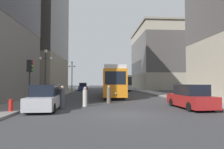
{
  "coord_description": "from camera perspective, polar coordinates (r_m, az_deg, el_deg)",
  "views": [
    {
      "loc": [
        -1.49,
        -11.89,
        2.01
      ],
      "look_at": [
        0.12,
        13.82,
        3.01
      ],
      "focal_mm": 30.85,
      "sensor_mm": 36.0,
      "label": 1
    }
  ],
  "objects": [
    {
      "name": "ground_plane",
      "position": [
        12.15,
        3.59,
        -11.74
      ],
      "size": [
        200.0,
        200.0,
        0.0
      ],
      "primitive_type": "plane",
      "color": "#38383A"
    },
    {
      "name": "sidewalk_left",
      "position": [
        52.35,
        -10.93,
        -4.3
      ],
      "size": [
        2.95,
        120.0,
        0.15
      ],
      "primitive_type": "cube",
      "color": "gray",
      "rests_on": "ground"
    },
    {
      "name": "sidewalk_right",
      "position": [
        52.82,
        6.94,
        -4.31
      ],
      "size": [
        2.95,
        120.0,
        0.15
      ],
      "primitive_type": "cube",
      "color": "gray",
      "rests_on": "ground"
    },
    {
      "name": "streetcar",
      "position": [
        27.59,
        0.36,
        -2.04
      ],
      "size": [
        3.16,
        14.97,
        3.89
      ],
      "rotation": [
        0.0,
        0.0,
        -0.04
      ],
      "color": "black",
      "rests_on": "ground"
    },
    {
      "name": "transit_bus",
      "position": [
        46.09,
        3.01,
        -2.3
      ],
      "size": [
        2.81,
        12.69,
        3.45
      ],
      "rotation": [
        0.0,
        0.0,
        0.02
      ],
      "color": "black",
      "rests_on": "ground"
    },
    {
      "name": "parked_car_left_near",
      "position": [
        14.6,
        -19.14,
        -6.69
      ],
      "size": [
        2.04,
        4.55,
        1.82
      ],
      "rotation": [
        0.0,
        0.0,
        0.04
      ],
      "color": "black",
      "rests_on": "ground"
    },
    {
      "name": "parked_car_left_mid",
      "position": [
        45.14,
        -8.55,
        -3.68
      ],
      "size": [
        1.89,
        4.37,
        1.82
      ],
      "rotation": [
        0.0,
        0.0,
        -0.0
      ],
      "color": "black",
      "rests_on": "ground"
    },
    {
      "name": "parked_car_right_far",
      "position": [
        15.85,
        22.24,
        -6.28
      ],
      "size": [
        2.07,
        4.73,
        1.82
      ],
      "rotation": [
        0.0,
        0.0,
        3.19
      ],
      "color": "black",
      "rests_on": "ground"
    },
    {
      "name": "pedestrian_crossing_near",
      "position": [
        18.32,
        -0.98,
        -6.08
      ],
      "size": [
        0.37,
        0.37,
        1.67
      ],
      "rotation": [
        0.0,
        0.0,
        2.51
      ],
      "color": "#6B5B4C",
      "rests_on": "ground"
    },
    {
      "name": "pedestrian_crossing_far",
      "position": [
        15.24,
        -14.56,
        -6.71
      ],
      "size": [
        0.39,
        0.39,
        1.72
      ],
      "rotation": [
        0.0,
        0.0,
        4.59
      ],
      "color": "#4C4C56",
      "rests_on": "ground"
    },
    {
      "name": "pedestrian_on_sidewalk",
      "position": [
        16.06,
        -8.02,
        -6.71
      ],
      "size": [
        0.36,
        0.36,
        1.61
      ],
      "rotation": [
        0.0,
        0.0,
        5.1
      ],
      "color": "beige",
      "rests_on": "ground"
    },
    {
      "name": "traffic_light_near_left",
      "position": [
        16.61,
        -23.16,
        1.11
      ],
      "size": [
        0.47,
        0.36,
        3.61
      ],
      "color": "#232328",
      "rests_on": "sidewalk_left"
    },
    {
      "name": "lamp_post_left_near",
      "position": [
        21.64,
        -19.09,
        2.26
      ],
      "size": [
        1.41,
        0.36,
        5.32
      ],
      "color": "#333338",
      "rests_on": "sidewalk_left"
    },
    {
      "name": "lamp_post_left_far",
      "position": [
        40.67,
        -11.77,
        0.8
      ],
      "size": [
        1.41,
        0.36,
        6.13
      ],
      "color": "#333338",
      "rests_on": "sidewalk_left"
    },
    {
      "name": "fire_hydrant",
      "position": [
        13.99,
        -27.77,
        -8.07
      ],
      "size": [
        0.26,
        0.26,
        0.75
      ],
      "primitive_type": "cylinder",
      "color": "red",
      "rests_on": "sidewalk_left"
    },
    {
      "name": "building_left_midblock",
      "position": [
        45.32,
        -23.31,
        14.57
      ],
      "size": [
        13.98,
        18.44,
        29.04
      ],
      "color": "gray",
      "rests_on": "ground"
    },
    {
      "name": "building_right_midblock",
      "position": [
        59.42,
        13.73,
        4.78
      ],
      "size": [
        13.6,
        21.83,
        17.9
      ],
      "color": "#B2A893",
      "rests_on": "ground"
    }
  ]
}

